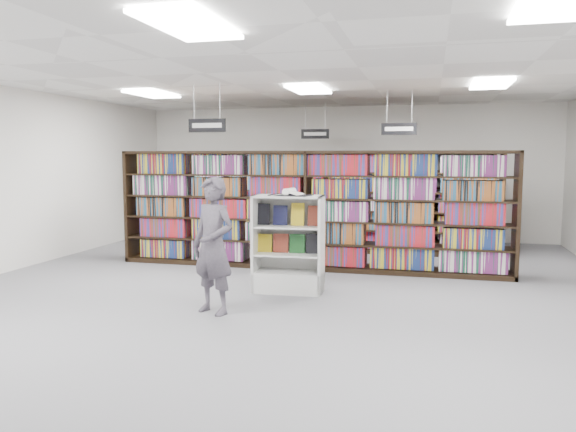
% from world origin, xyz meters
% --- Properties ---
extents(floor, '(12.00, 12.00, 0.00)m').
position_xyz_m(floor, '(0.00, 0.00, 0.00)').
color(floor, '#57575C').
rests_on(floor, ground).
extents(ceiling, '(10.00, 12.00, 0.10)m').
position_xyz_m(ceiling, '(0.00, 0.00, 3.20)').
color(ceiling, white).
rests_on(ceiling, wall_back).
extents(wall_back, '(10.00, 0.10, 3.20)m').
position_xyz_m(wall_back, '(0.00, 6.00, 1.60)').
color(wall_back, silver).
rests_on(wall_back, ground).
extents(bookshelf_row_near, '(7.00, 0.60, 2.10)m').
position_xyz_m(bookshelf_row_near, '(0.00, 2.00, 1.05)').
color(bookshelf_row_near, black).
rests_on(bookshelf_row_near, floor).
extents(bookshelf_row_mid, '(7.00, 0.60, 2.10)m').
position_xyz_m(bookshelf_row_mid, '(0.00, 4.00, 1.05)').
color(bookshelf_row_mid, black).
rests_on(bookshelf_row_mid, floor).
extents(bookshelf_row_far, '(7.00, 0.60, 2.10)m').
position_xyz_m(bookshelf_row_far, '(0.00, 5.70, 1.05)').
color(bookshelf_row_far, black).
rests_on(bookshelf_row_far, floor).
extents(aisle_sign_left, '(0.65, 0.02, 0.80)m').
position_xyz_m(aisle_sign_left, '(-1.50, 1.00, 2.53)').
color(aisle_sign_left, '#B2B2B7').
rests_on(aisle_sign_left, ceiling).
extents(aisle_sign_right, '(0.65, 0.02, 0.80)m').
position_xyz_m(aisle_sign_right, '(1.50, 3.00, 2.53)').
color(aisle_sign_right, '#B2B2B7').
rests_on(aisle_sign_right, ceiling).
extents(aisle_sign_center, '(0.65, 0.02, 0.80)m').
position_xyz_m(aisle_sign_center, '(-0.50, 5.00, 2.53)').
color(aisle_sign_center, '#B2B2B7').
rests_on(aisle_sign_center, ceiling).
extents(troffer_front_center, '(0.60, 1.20, 0.04)m').
position_xyz_m(troffer_front_center, '(0.00, -3.00, 3.16)').
color(troffer_front_center, white).
rests_on(troffer_front_center, ceiling).
extents(troffer_front_right, '(0.60, 1.20, 0.04)m').
position_xyz_m(troffer_front_right, '(3.00, -3.00, 3.16)').
color(troffer_front_right, white).
rests_on(troffer_front_right, ceiling).
extents(troffer_back_left, '(0.60, 1.20, 0.04)m').
position_xyz_m(troffer_back_left, '(-3.00, 2.00, 3.16)').
color(troffer_back_left, white).
rests_on(troffer_back_left, ceiling).
extents(troffer_back_center, '(0.60, 1.20, 0.04)m').
position_xyz_m(troffer_back_center, '(0.00, 2.00, 3.16)').
color(troffer_back_center, white).
rests_on(troffer_back_center, ceiling).
extents(troffer_back_right, '(0.60, 1.20, 0.04)m').
position_xyz_m(troffer_back_right, '(3.00, 2.00, 3.16)').
color(troffer_back_right, white).
rests_on(troffer_back_right, ceiling).
extents(endcap_display, '(1.05, 0.57, 1.44)m').
position_xyz_m(endcap_display, '(0.08, 0.25, 0.48)').
color(endcap_display, silver).
rests_on(endcap_display, floor).
extents(open_book, '(0.63, 0.43, 0.13)m').
position_xyz_m(open_book, '(0.11, 0.19, 1.47)').
color(open_book, black).
rests_on(open_book, endcap_display).
extents(shopper, '(0.75, 0.62, 1.75)m').
position_xyz_m(shopper, '(-0.56, -1.12, 0.87)').
color(shopper, '#4D4751').
rests_on(shopper, floor).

